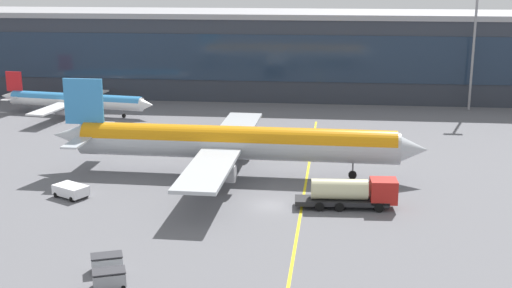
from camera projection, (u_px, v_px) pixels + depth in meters
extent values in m
plane|color=slate|center=(271.00, 206.00, 74.56)|extent=(700.00, 700.00, 0.00)
cube|color=yellow|center=(303.00, 201.00, 76.14)|extent=(1.56, 79.99, 0.01)
cube|color=#2D333D|center=(238.00, 55.00, 137.97)|extent=(207.42, 19.09, 15.49)
cube|color=#1E2D42|center=(231.00, 58.00, 128.53)|extent=(201.20, 0.16, 8.67)
cube|color=#99999E|center=(238.00, 14.00, 135.89)|extent=(211.57, 19.47, 1.00)
cylinder|color=#B2B7BC|center=(237.00, 144.00, 84.73)|extent=(39.77, 4.79, 3.85)
cylinder|color=orange|center=(237.00, 141.00, 84.65)|extent=(38.97, 4.61, 3.69)
cone|color=#B2B7BC|center=(412.00, 149.00, 82.08)|extent=(3.93, 3.74, 3.65)
cone|color=#B2B7BC|center=(70.00, 135.00, 87.31)|extent=(4.69, 3.38, 3.27)
cube|color=#388CD1|center=(84.00, 101.00, 85.94)|extent=(5.01, 0.48, 5.77)
cube|color=#B2B7BC|center=(100.00, 127.00, 90.63)|extent=(2.15, 6.20, 0.24)
cube|color=#B2B7BC|center=(78.00, 142.00, 83.25)|extent=(2.15, 6.20, 0.24)
cube|color=#B2B7BC|center=(238.00, 127.00, 94.84)|extent=(5.19, 16.78, 0.40)
cube|color=#B2B7BC|center=(208.00, 169.00, 75.15)|extent=(5.19, 16.78, 0.40)
cylinder|color=#939399|center=(241.00, 142.00, 92.17)|extent=(3.01, 2.18, 2.12)
cylinder|color=#939399|center=(222.00, 173.00, 78.25)|extent=(3.01, 2.18, 2.12)
cylinder|color=black|center=(352.00, 175.00, 83.82)|extent=(1.01, 0.42, 1.00)
cylinder|color=slate|center=(353.00, 167.00, 83.56)|extent=(0.20, 0.20, 2.03)
cylinder|color=black|center=(220.00, 166.00, 87.56)|extent=(1.01, 0.42, 1.00)
cylinder|color=slate|center=(220.00, 158.00, 87.31)|extent=(0.20, 0.20, 2.03)
cylinder|color=black|center=(215.00, 174.00, 84.24)|extent=(1.01, 0.42, 1.00)
cylinder|color=slate|center=(215.00, 166.00, 83.99)|extent=(0.20, 0.20, 2.03)
cube|color=#232326|center=(342.00, 201.00, 73.75)|extent=(10.12, 3.03, 0.50)
cube|color=#B21E19|center=(383.00, 191.00, 73.21)|extent=(2.93, 2.65, 2.50)
cube|color=black|center=(396.00, 186.00, 73.02)|extent=(0.28, 2.31, 1.12)
cylinder|color=beige|center=(339.00, 189.00, 73.42)|extent=(6.11, 2.52, 2.20)
cylinder|color=black|center=(376.00, 200.00, 74.77)|extent=(1.02, 0.40, 1.00)
cylinder|color=black|center=(379.00, 208.00, 72.47)|extent=(1.02, 0.40, 1.00)
cylinder|color=black|center=(338.00, 200.00, 74.97)|extent=(1.02, 0.40, 1.00)
cylinder|color=black|center=(339.00, 207.00, 72.68)|extent=(1.02, 0.40, 1.00)
cylinder|color=black|center=(319.00, 199.00, 75.08)|extent=(1.02, 0.40, 1.00)
cylinder|color=black|center=(319.00, 207.00, 72.79)|extent=(1.02, 0.40, 1.00)
cube|color=white|center=(71.00, 190.00, 77.08)|extent=(4.44, 3.86, 1.10)
cube|color=black|center=(65.00, 187.00, 77.57)|extent=(2.17, 2.46, 0.33)
cylinder|color=black|center=(56.00, 195.00, 77.15)|extent=(0.65, 0.51, 0.60)
cylinder|color=black|center=(71.00, 190.00, 78.78)|extent=(0.65, 0.51, 0.60)
cylinder|color=black|center=(72.00, 199.00, 75.66)|extent=(0.65, 0.51, 0.60)
cylinder|color=black|center=(86.00, 194.00, 77.30)|extent=(0.65, 0.51, 0.60)
cube|color=gray|center=(109.00, 279.00, 55.50)|extent=(2.97, 2.34, 1.10)
cube|color=#333338|center=(109.00, 271.00, 55.33)|extent=(3.03, 2.38, 0.10)
cylinder|color=black|center=(96.00, 283.00, 56.08)|extent=(0.38, 0.24, 0.36)
cylinder|color=black|center=(123.00, 288.00, 55.20)|extent=(0.38, 0.24, 0.36)
cylinder|color=black|center=(122.00, 280.00, 56.61)|extent=(0.38, 0.24, 0.36)
cube|color=#B2B7BC|center=(107.00, 263.00, 58.49)|extent=(2.97, 2.34, 1.10)
cube|color=#333338|center=(107.00, 255.00, 58.32)|extent=(3.03, 2.38, 0.10)
cylinder|color=black|center=(95.00, 274.00, 57.67)|extent=(0.38, 0.24, 0.36)
cylinder|color=black|center=(94.00, 267.00, 59.07)|extent=(0.38, 0.24, 0.36)
cylinder|color=black|center=(120.00, 271.00, 58.19)|extent=(0.38, 0.24, 0.36)
cylinder|color=black|center=(119.00, 264.00, 59.60)|extent=(0.38, 0.24, 0.36)
cylinder|color=white|center=(76.00, 101.00, 119.18)|extent=(24.86, 6.00, 2.35)
cylinder|color=#388CD1|center=(76.00, 100.00, 119.12)|extent=(24.35, 5.83, 2.25)
cone|color=white|center=(147.00, 105.00, 115.95)|extent=(2.65, 2.55, 2.23)
cone|color=white|center=(8.00, 96.00, 122.37)|extent=(3.08, 2.39, 1.99)
cube|color=red|center=(14.00, 81.00, 121.34)|extent=(3.05, 0.68, 3.52)
cube|color=white|center=(25.00, 94.00, 124.06)|extent=(1.84, 3.90, 0.16)
cube|color=white|center=(10.00, 98.00, 119.67)|extent=(1.84, 3.90, 0.16)
cube|color=white|center=(89.00, 95.00, 125.43)|extent=(4.62, 10.75, 0.26)
cube|color=white|center=(52.00, 109.00, 113.49)|extent=(4.62, 10.75, 0.26)
cylinder|color=#939399|center=(87.00, 102.00, 123.73)|extent=(1.98, 1.54, 1.29)
cylinder|color=#939399|center=(61.00, 112.00, 115.29)|extent=(1.98, 1.54, 1.29)
cylinder|color=black|center=(124.00, 116.00, 117.54)|extent=(0.68, 0.35, 0.65)
cylinder|color=slate|center=(124.00, 112.00, 117.38)|extent=(0.13, 0.13, 1.28)
cylinder|color=black|center=(72.00, 111.00, 121.06)|extent=(0.68, 0.35, 0.65)
cylinder|color=slate|center=(72.00, 108.00, 120.90)|extent=(0.13, 0.13, 1.28)
cylinder|color=black|center=(66.00, 114.00, 119.09)|extent=(0.68, 0.35, 0.65)
cylinder|color=slate|center=(66.00, 110.00, 118.93)|extent=(0.13, 0.13, 1.28)
cylinder|color=gray|center=(474.00, 43.00, 120.91)|extent=(0.44, 0.44, 23.96)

